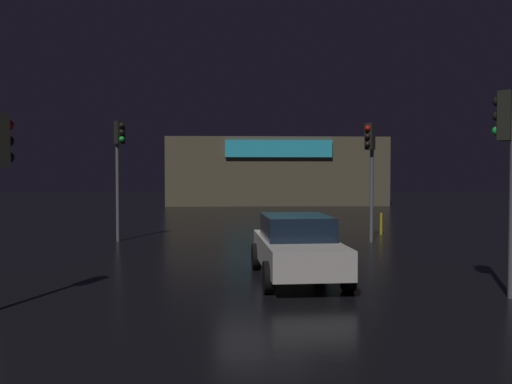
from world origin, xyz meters
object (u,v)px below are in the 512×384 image
traffic_signal_main (119,154)px  car_near (297,246)px  store_building (274,172)px  traffic_signal_opposite (507,148)px  traffic_signal_cross_right (370,157)px

traffic_signal_main → car_near: size_ratio=1.05×
store_building → traffic_signal_opposite: size_ratio=4.20×
store_building → traffic_signal_main: (-7.88, -25.39, 0.52)m
store_building → traffic_signal_main: size_ratio=3.94×
store_building → car_near: bearing=-93.5°
car_near → traffic_signal_main: bearing=128.9°
store_building → traffic_signal_cross_right: 26.13m
store_building → traffic_signal_cross_right: (1.58, -26.08, 0.41)m
traffic_signal_opposite → car_near: traffic_signal_opposite is taller
store_building → traffic_signal_main: 26.59m
traffic_signal_main → traffic_signal_cross_right: bearing=-4.1°
store_building → car_near: (-1.98, -32.70, -1.98)m
store_building → car_near: size_ratio=4.14×
traffic_signal_opposite → car_near: 5.12m
traffic_signal_cross_right → car_near: size_ratio=1.03×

